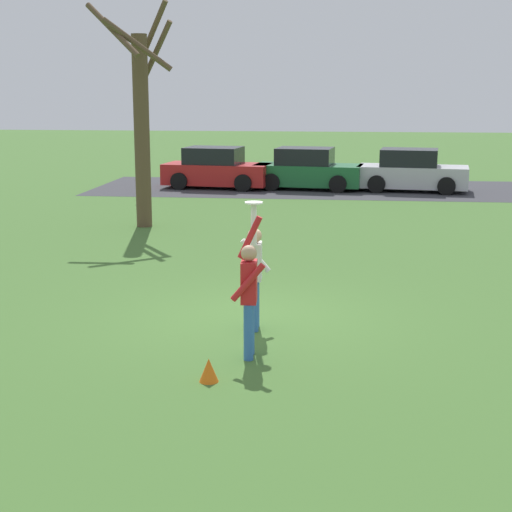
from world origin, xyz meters
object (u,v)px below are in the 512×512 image
object	(u,v)px
person_defender	(249,291)
parked_car_red	(216,169)
bare_tree_tall	(141,118)
lamppost_by_lot	(144,123)
frisbee_disc	(254,203)
parked_car_silver	(412,172)
field_cone_orange	(209,370)
parked_car_green	(308,170)
person_catcher	(255,270)

from	to	relation	value
person_defender	parked_car_red	world-z (taller)	person_defender
person_defender	bare_tree_tall	xyz separation A→B (m)	(-4.28, 10.64, 2.05)
lamppost_by_lot	frisbee_disc	bearing A→B (deg)	-70.25
frisbee_disc	parked_car_silver	world-z (taller)	frisbee_disc
frisbee_disc	parked_car_red	bearing A→B (deg)	101.09
parked_car_silver	frisbee_disc	bearing A→B (deg)	-94.89
lamppost_by_lot	parked_car_red	bearing A→B (deg)	36.11
bare_tree_tall	parked_car_silver	bearing A→B (deg)	47.60
parked_car_silver	field_cone_orange	world-z (taller)	parked_car_silver
parked_car_red	lamppost_by_lot	size ratio (longest dim) A/B	1.01
frisbee_disc	bare_tree_tall	world-z (taller)	bare_tree_tall
frisbee_disc	field_cone_orange	bearing A→B (deg)	-99.08
parked_car_red	parked_car_silver	distance (m)	7.51
frisbee_disc	parked_car_green	bearing A→B (deg)	90.21
person_catcher	lamppost_by_lot	distance (m)	17.66
frisbee_disc	bare_tree_tall	size ratio (longest dim) A/B	0.05
parked_car_green	person_defender	bearing A→B (deg)	-82.57
person_catcher	field_cone_orange	xyz separation A→B (m)	(-0.33, -2.40, -0.82)
frisbee_disc	field_cone_orange	distance (m)	2.93
person_catcher	lamppost_by_lot	world-z (taller)	lamppost_by_lot
frisbee_disc	bare_tree_tall	distance (m)	10.45
person_defender	frisbee_disc	distance (m)	1.59
person_catcher	parked_car_silver	bearing A→B (deg)	164.67
bare_tree_tall	lamppost_by_lot	xyz separation A→B (m)	(-1.80, 7.25, -0.45)
parked_car_silver	lamppost_by_lot	size ratio (longest dim) A/B	1.01
person_defender	frisbee_disc	bearing A→B (deg)	0.00
parked_car_red	parked_car_silver	bearing A→B (deg)	6.21
lamppost_by_lot	parked_car_silver	bearing A→B (deg)	9.35
frisbee_disc	parked_car_silver	size ratio (longest dim) A/B	0.07
parked_car_red	lamppost_by_lot	xyz separation A→B (m)	(-2.39, -1.74, 1.86)
parked_car_red	parked_car_silver	size ratio (longest dim) A/B	1.00
parked_car_green	bare_tree_tall	distance (m)	10.21
person_catcher	frisbee_disc	xyz separation A→B (m)	(0.01, -0.22, 1.11)
parked_car_green	bare_tree_tall	bearing A→B (deg)	-107.63
parked_car_green	parked_car_silver	world-z (taller)	same
parked_car_silver	field_cone_orange	distance (m)	21.00
bare_tree_tall	person_defender	bearing A→B (deg)	-68.08
person_catcher	person_defender	distance (m)	1.36
person_defender	bare_tree_tall	distance (m)	11.65
person_defender	parked_car_green	xyz separation A→B (m)	(-0.13, 19.68, -0.25)
parked_car_silver	person_catcher	bearing A→B (deg)	-95.07
person_catcher	parked_car_green	size ratio (longest dim) A/B	0.48
parked_car_green	field_cone_orange	xyz separation A→B (m)	(-0.28, -20.72, -0.57)
parked_car_red	bare_tree_tall	bearing A→B (deg)	-86.73
person_catcher	person_defender	xyz separation A→B (m)	(0.08, -1.36, -0.00)
person_catcher	parked_car_silver	xyz separation A→B (m)	(3.90, 18.16, -0.25)
person_catcher	bare_tree_tall	xyz separation A→B (m)	(-4.21, 9.29, 2.05)
person_catcher	parked_car_green	xyz separation A→B (m)	(-0.05, 18.32, -0.25)
bare_tree_tall	parked_car_green	bearing A→B (deg)	65.32
parked_car_green	lamppost_by_lot	bearing A→B (deg)	-156.22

